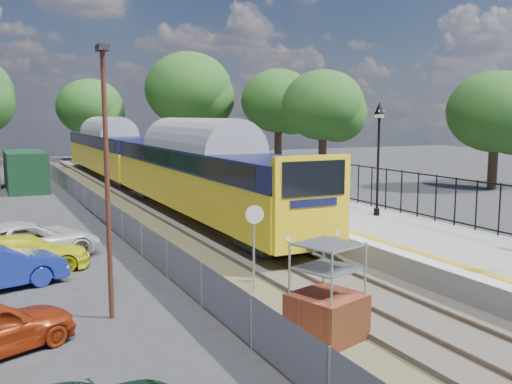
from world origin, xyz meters
TOP-DOWN VIEW (x-y plane):
  - ground at (0.00, 0.00)m, footprint 120.00×120.00m
  - track_bed at (-0.47, 9.67)m, footprint 5.90×80.00m
  - platform at (4.20, 8.00)m, footprint 5.00×70.00m
  - platform_edge at (2.14, 8.00)m, footprint 0.90×70.00m
  - victorian_lamp_north at (5.30, 6.00)m, footprint 0.44×0.44m
  - palisade_fence at (6.55, 2.24)m, footprint 0.12×26.00m
  - wire_fence at (-4.20, 12.00)m, footprint 0.06×52.00m
  - tree_line at (1.40, 42.00)m, footprint 56.80×43.80m
  - train at (0.00, 22.83)m, footprint 2.82×40.83m
  - brick_plinth at (-2.50, -2.30)m, footprint 1.75×1.75m
  - speed_sign at (-2.50, 1.38)m, footprint 0.49×0.19m
  - carpark_lamp at (-6.48, 1.22)m, footprint 0.25×0.50m
  - car_yellow at (-8.05, 6.81)m, footprint 4.13×2.04m
  - car_white at (-7.92, 8.00)m, footprint 5.40×3.61m

SIDE VIEW (x-z plane):
  - ground at x=0.00m, z-range 0.00..0.00m
  - track_bed at x=-0.47m, z-range -0.05..0.24m
  - platform at x=4.20m, z-range 0.00..0.90m
  - car_yellow at x=-8.05m, z-range 0.00..1.16m
  - wire_fence at x=-4.20m, z-range 0.00..1.20m
  - car_white at x=-7.92m, z-range 0.00..1.38m
  - platform_edge at x=2.14m, z-range 0.90..0.91m
  - brick_plinth at x=-2.50m, z-range -0.04..2.19m
  - speed_sign at x=-2.50m, z-range 0.43..2.95m
  - palisade_fence at x=6.55m, z-range 0.84..2.84m
  - train at x=0.00m, z-range 0.59..4.09m
  - carpark_lamp at x=-6.48m, z-range 0.49..7.08m
  - victorian_lamp_north at x=5.30m, z-range 2.00..6.60m
  - tree_line at x=1.40m, z-range 0.67..12.55m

